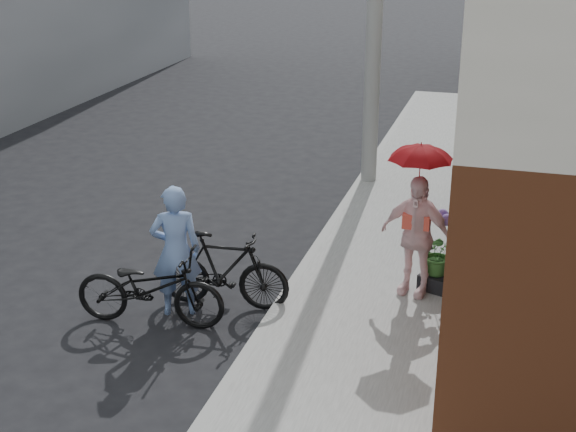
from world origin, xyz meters
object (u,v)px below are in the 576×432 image
at_px(bike_right, 224,270).
at_px(planter, 437,281).
at_px(kimono_woman, 416,236).
at_px(officer, 176,251).
at_px(bike_left, 150,288).

bearing_deg(bike_right, planter, -72.75).
xyz_separation_m(kimono_woman, planter, (0.29, 0.21, -0.70)).
bearing_deg(planter, kimono_woman, -144.89).
relative_size(officer, planter, 4.33).
distance_m(officer, kimono_woman, 3.06).
distance_m(officer, planter, 3.47).
xyz_separation_m(bike_left, bike_right, (0.71, 0.70, 0.02)).
distance_m(officer, bike_left, 0.56).
relative_size(bike_left, kimono_woman, 1.17).
xyz_separation_m(bike_right, kimono_woman, (2.32, 0.85, 0.41)).
xyz_separation_m(bike_left, planter, (3.32, 1.76, -0.27)).
bearing_deg(bike_right, officer, 117.29).
height_order(bike_right, kimono_woman, kimono_woman).
distance_m(bike_left, kimono_woman, 3.43).
relative_size(bike_left, bike_right, 1.10).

